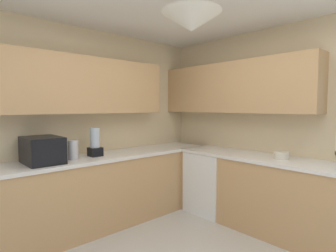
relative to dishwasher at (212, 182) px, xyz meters
The scene contains 8 objects.
room_shell 1.75m from the dishwasher, 75.99° to the right, with size 4.21×4.04×2.63m.
counter_run_left 1.75m from the dishwasher, 112.15° to the right, with size 0.65×3.65×0.91m.
counter_run_back 1.29m from the dishwasher, ahead, with size 3.30×0.65×0.91m.
dishwasher is the anchor object (origin of this frame).
microwave 2.32m from the dishwasher, 107.19° to the right, with size 0.48×0.36×0.29m, color black.
kettle 2.00m from the dishwasher, 109.63° to the right, with size 0.12×0.12×0.22m, color #B7B7BC.
bowl 1.14m from the dishwasher, ahead, with size 0.17×0.17×0.09m, color beige.
blender_appliance 1.76m from the dishwasher, 113.70° to the right, with size 0.15×0.15×0.36m.
Camera 1 is at (1.37, -1.49, 1.53)m, focal length 29.06 mm.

